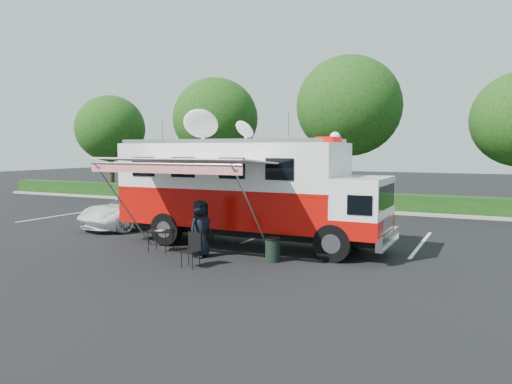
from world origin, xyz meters
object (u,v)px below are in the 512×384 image
at_px(command_truck, 248,190).
at_px(white_suv, 137,227).
at_px(folding_table, 161,232).
at_px(trash_bin, 273,250).

height_order(command_truck, white_suv, command_truck).
height_order(command_truck, folding_table, command_truck).
height_order(white_suv, trash_bin, trash_bin).
xyz_separation_m(white_suv, folding_table, (4.28, -4.03, 0.68)).
relative_size(command_truck, folding_table, 9.57).
height_order(white_suv, folding_table, white_suv).
relative_size(command_truck, white_suv, 1.85).
bearing_deg(trash_bin, white_suv, 155.76).
xyz_separation_m(white_suv, trash_bin, (8.26, -3.72, 0.37)).
relative_size(folding_table, trash_bin, 1.39).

